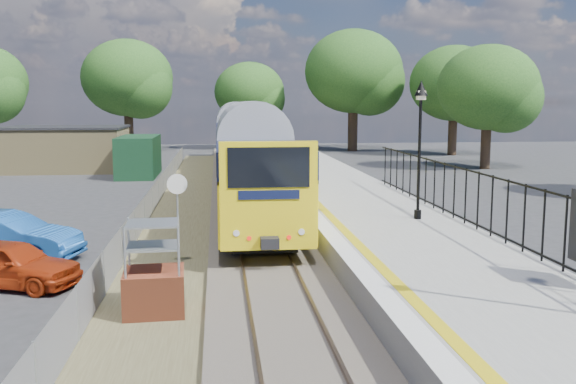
{
  "coord_description": "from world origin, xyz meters",
  "views": [
    {
      "loc": [
        -1.38,
        -14.67,
        4.79
      ],
      "look_at": [
        0.81,
        5.13,
        2.0
      ],
      "focal_mm": 40.0,
      "sensor_mm": 36.0,
      "label": 1
    }
  ],
  "objects": [
    {
      "name": "ground",
      "position": [
        0.0,
        0.0,
        0.0
      ],
      "size": [
        120.0,
        120.0,
        0.0
      ],
      "primitive_type": "plane",
      "color": "#2D2D30",
      "rests_on": "ground"
    },
    {
      "name": "track_bed",
      "position": [
        -0.47,
        9.67,
        0.09
      ],
      "size": [
        5.9,
        80.0,
        0.29
      ],
      "color": "#473F38",
      "rests_on": "ground"
    },
    {
      "name": "platform",
      "position": [
        4.2,
        8.0,
        0.45
      ],
      "size": [
        5.0,
        70.0,
        0.9
      ],
      "primitive_type": "cube",
      "color": "gray",
      "rests_on": "ground"
    },
    {
      "name": "platform_edge",
      "position": [
        2.14,
        8.0,
        0.9
      ],
      "size": [
        0.9,
        70.0,
        0.01
      ],
      "color": "silver",
      "rests_on": "platform"
    },
    {
      "name": "victorian_lamp_north",
      "position": [
        5.3,
        6.0,
        4.3
      ],
      "size": [
        0.44,
        0.44,
        4.6
      ],
      "color": "black",
      "rests_on": "platform"
    },
    {
      "name": "palisade_fence",
      "position": [
        6.55,
        2.24,
        1.84
      ],
      "size": [
        0.12,
        26.0,
        2.0
      ],
      "color": "black",
      "rests_on": "platform"
    },
    {
      "name": "wire_fence",
      "position": [
        -4.2,
        12.0,
        0.6
      ],
      "size": [
        0.06,
        52.0,
        1.2
      ],
      "color": "#999EA3",
      "rests_on": "ground"
    },
    {
      "name": "outbuilding",
      "position": [
        -10.91,
        31.21,
        1.52
      ],
      "size": [
        10.8,
        10.1,
        3.12
      ],
      "color": "tan",
      "rests_on": "ground"
    },
    {
      "name": "tree_line",
      "position": [
        1.4,
        42.0,
        6.61
      ],
      "size": [
        56.8,
        43.8,
        11.88
      ],
      "color": "#332319",
      "rests_on": "ground"
    },
    {
      "name": "train",
      "position": [
        0.0,
        23.09,
        2.34
      ],
      "size": [
        2.82,
        40.83,
        3.51
      ],
      "color": "yellow",
      "rests_on": "ground"
    },
    {
      "name": "brick_plinth",
      "position": [
        -2.85,
        -0.37,
        1.04
      ],
      "size": [
        1.41,
        1.41,
        2.17
      ],
      "rotation": [
        0.0,
        0.0,
        0.06
      ],
      "color": "brown",
      "rests_on": "ground"
    },
    {
      "name": "speed_sign",
      "position": [
        -2.51,
        3.3,
        1.92
      ],
      "size": [
        0.57,
        0.1,
        2.82
      ],
      "rotation": [
        0.0,
        0.0,
        0.01
      ],
      "color": "#999EA3",
      "rests_on": "ground"
    },
    {
      "name": "car_red",
      "position": [
        -6.79,
        2.3,
        0.63
      ],
      "size": [
        3.97,
        2.69,
        1.26
      ],
      "primitive_type": "imported",
      "rotation": [
        0.0,
        0.0,
        1.21
      ],
      "color": "#B13410",
      "rests_on": "ground"
    },
    {
      "name": "car_blue",
      "position": [
        -7.81,
        5.16,
        0.74
      ],
      "size": [
        4.76,
        2.63,
        1.49
      ],
      "primitive_type": "imported",
      "rotation": [
        0.0,
        0.0,
        1.33
      ],
      "color": "#1B54A5",
      "rests_on": "ground"
    }
  ]
}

